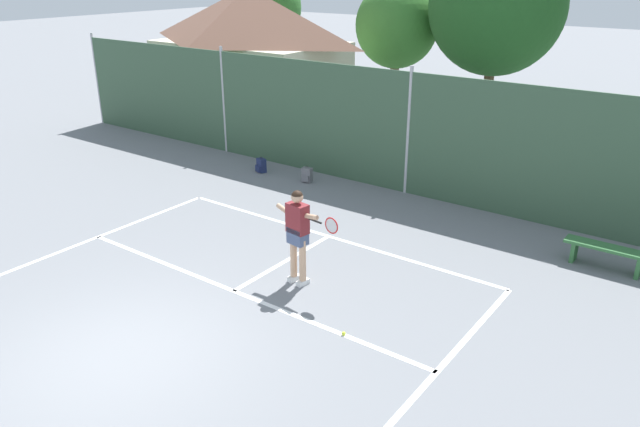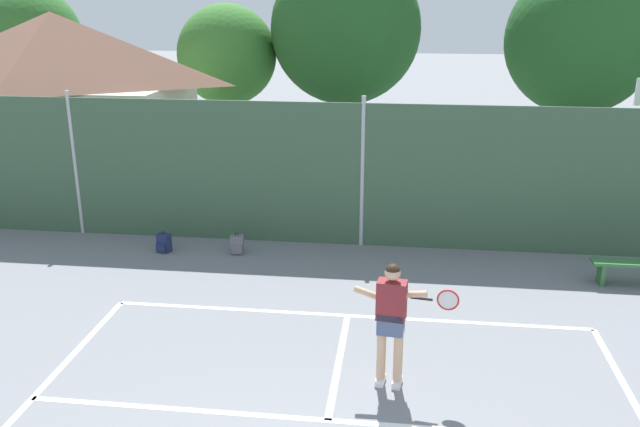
{
  "view_description": "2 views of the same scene",
  "coord_description": "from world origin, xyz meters",
  "px_view_note": "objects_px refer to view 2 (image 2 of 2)",
  "views": [
    {
      "loc": [
        7.08,
        -4.55,
        5.58
      ],
      "look_at": [
        0.25,
        4.84,
        0.83
      ],
      "focal_mm": 34.22,
      "sensor_mm": 36.0,
      "label": 1
    },
    {
      "loc": [
        0.82,
        -4.95,
        5.3
      ],
      "look_at": [
        -0.69,
        7.14,
        1.3
      ],
      "focal_mm": 37.65,
      "sensor_mm": 36.0,
      "label": 2
    }
  ],
  "objects_px": {
    "backpack_grey": "(237,245)",
    "courtside_bench": "(635,268)",
    "tennis_player": "(392,314)",
    "backpack_navy": "(164,243)"
  },
  "relations": [
    {
      "from": "backpack_grey",
      "to": "courtside_bench",
      "type": "bearing_deg",
      "value": -4.85
    },
    {
      "from": "backpack_navy",
      "to": "backpack_grey",
      "type": "height_order",
      "value": "same"
    },
    {
      "from": "tennis_player",
      "to": "courtside_bench",
      "type": "relative_size",
      "value": 1.16
    },
    {
      "from": "backpack_navy",
      "to": "backpack_grey",
      "type": "bearing_deg",
      "value": 3.41
    },
    {
      "from": "backpack_navy",
      "to": "courtside_bench",
      "type": "xyz_separation_m",
      "value": [
        9.49,
        -0.58,
        0.17
      ]
    },
    {
      "from": "tennis_player",
      "to": "courtside_bench",
      "type": "height_order",
      "value": "tennis_player"
    },
    {
      "from": "backpack_grey",
      "to": "courtside_bench",
      "type": "relative_size",
      "value": 0.29
    },
    {
      "from": "tennis_player",
      "to": "courtside_bench",
      "type": "bearing_deg",
      "value": 41.65
    },
    {
      "from": "tennis_player",
      "to": "backpack_navy",
      "type": "xyz_separation_m",
      "value": [
        -4.97,
        4.6,
        -0.92
      ]
    },
    {
      "from": "backpack_navy",
      "to": "backpack_grey",
      "type": "relative_size",
      "value": 1.0
    }
  ]
}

